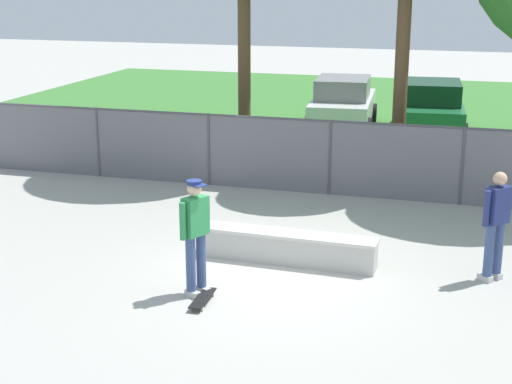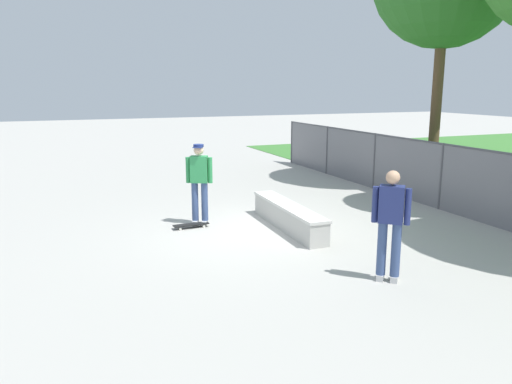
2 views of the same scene
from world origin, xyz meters
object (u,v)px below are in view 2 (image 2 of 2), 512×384
skateboarder (199,180)px  bystander (390,221)px  skateboard (191,225)px  concrete_ledge (288,216)px

skateboarder → bystander: (4.41, 1.89, -0.02)m
skateboard → skateboarder: bearing=126.3°
skateboarder → skateboard: size_ratio=2.28×
skateboarder → bystander: skateboarder is taller
concrete_ledge → skateboard: 2.18m
skateboarder → concrete_ledge: bearing=59.5°
concrete_ledge → skateboarder: (-1.02, -1.73, 0.76)m
concrete_ledge → skateboard: (-0.82, -2.00, -0.20)m
concrete_ledge → skateboarder: size_ratio=1.69×
skateboarder → bystander: 4.79m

